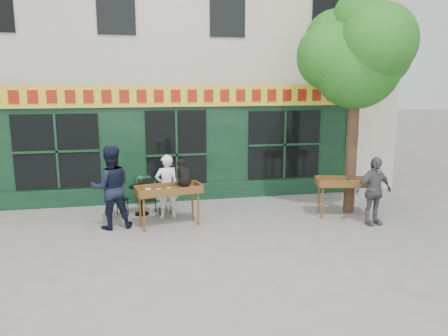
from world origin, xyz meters
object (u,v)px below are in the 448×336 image
Objects in this scene: book_cart_right at (347,185)px; bistro_table at (141,194)px; dog at (184,173)px; book_cart_center at (169,192)px; man_right at (374,191)px; man_left at (111,188)px; woman at (167,187)px.

book_cart_right is 2.11× the size of bistro_table.
book_cart_center is at bearing 161.47° from dog.
book_cart_center reaches higher than bistro_table.
dog is at bearing 162.50° from man_right.
dog is at bearing -18.53° from book_cart_center.
man_left is (-6.11, 1.02, 0.15)m from man_right.
man_right is (0.30, -0.75, 0.00)m from book_cart_right.
man_left is (-1.33, 0.14, 0.15)m from book_cart_center.
man_right reaches higher than book_cart_right.
man_left reaches higher than book_cart_center.
man_right is 5.75m from bistro_table.
woman reaches higher than book_cart_center.
bistro_table is (-0.63, 1.04, -0.28)m from book_cart_center.
book_cart_center is 4.48m from book_cart_right.
book_cart_center is 4.86m from man_right.
bistro_table is at bearing 110.68° from book_cart_center.
dog is at bearing 106.17° from woman.
dog is 4.53m from man_right.
dog is 1.72m from man_left.
man_left is at bearing -169.54° from book_cart_right.
woman is 4.55m from book_cart_right.
book_cart_center is 0.99× the size of book_cart_right.
book_cart_right is at bearing -12.07° from book_cart_center.
woman is 0.98× the size of man_right.
book_cart_right is 0.83× the size of man_left.
man_left reaches higher than man_right.
bistro_table is (-5.41, 1.92, -0.28)m from man_right.
man_left reaches higher than dog.
bistro_table is 0.39× the size of man_left.
man_right is (4.78, -1.53, 0.02)m from woman.
man_left is at bearing 10.66° from woman.
bistro_table is (-0.98, 1.09, -0.75)m from dog.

